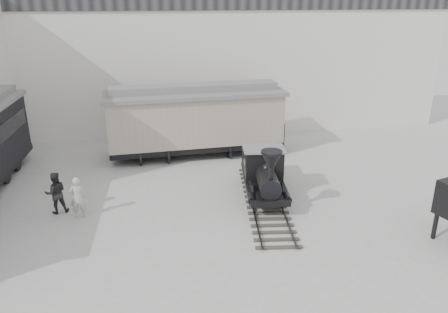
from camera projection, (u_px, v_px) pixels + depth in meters
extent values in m
plane|color=#9E9E9B|center=(233.00, 245.00, 16.59)|extent=(90.00, 90.00, 0.00)
cube|color=silver|center=(193.00, 50.00, 28.55)|extent=(34.00, 2.40, 11.00)
cube|color=#2A2520|center=(265.00, 201.00, 19.91)|extent=(2.67, 8.31, 0.14)
cube|color=#2D2D30|center=(251.00, 200.00, 19.87)|extent=(0.98, 8.12, 0.05)
cube|color=#2D2D30|center=(279.00, 200.00, 19.93)|extent=(0.98, 8.12, 0.05)
cylinder|color=black|center=(251.00, 194.00, 19.27)|extent=(0.21, 0.98, 0.98)
cylinder|color=black|center=(282.00, 194.00, 19.33)|extent=(0.21, 0.98, 0.98)
cylinder|color=black|center=(249.00, 184.00, 20.35)|extent=(0.21, 0.98, 0.98)
cylinder|color=black|center=(278.00, 183.00, 20.41)|extent=(0.21, 0.98, 0.98)
cube|color=black|center=(265.00, 187.00, 19.81)|extent=(2.12, 3.37, 0.25)
cylinder|color=black|center=(268.00, 181.00, 19.03)|extent=(1.11, 2.13, 0.89)
cylinder|color=black|center=(271.00, 173.00, 18.04)|extent=(0.25, 0.25, 0.53)
cone|color=black|center=(271.00, 160.00, 17.83)|extent=(0.94, 0.94, 0.62)
sphere|color=black|center=(267.00, 169.00, 19.21)|extent=(0.46, 0.46, 0.46)
cube|color=black|center=(263.00, 164.00, 20.27)|extent=(1.85, 1.38, 1.38)
cube|color=slate|center=(264.00, 149.00, 20.02)|extent=(2.05, 1.58, 0.07)
cube|color=black|center=(259.00, 161.00, 21.94)|extent=(1.79, 1.94, 0.80)
cylinder|color=black|center=(153.00, 150.00, 25.30)|extent=(2.25, 1.02, 0.88)
cylinder|color=black|center=(237.00, 144.00, 26.36)|extent=(2.25, 1.02, 0.88)
cube|color=black|center=(196.00, 144.00, 25.75)|extent=(10.05, 3.40, 0.33)
cube|color=#A19385|center=(195.00, 118.00, 25.22)|extent=(10.05, 3.51, 2.75)
cube|color=slate|center=(195.00, 93.00, 24.70)|extent=(10.40, 3.86, 0.22)
cube|color=slate|center=(194.00, 88.00, 24.59)|extent=(9.51, 1.95, 0.40)
imported|color=#B6B3AC|center=(78.00, 197.00, 18.33)|extent=(0.72, 0.52, 1.84)
imported|color=#262627|center=(56.00, 193.00, 18.73)|extent=(1.05, 0.91, 1.86)
cube|color=black|center=(435.00, 226.00, 16.82)|extent=(0.15, 0.15, 1.13)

